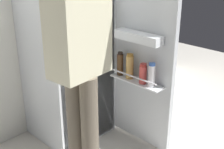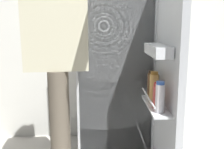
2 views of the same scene
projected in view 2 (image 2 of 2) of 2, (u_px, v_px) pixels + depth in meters
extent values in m
cube|color=silver|center=(113.00, 8.00, 2.47)|extent=(4.40, 0.10, 2.66)
cube|color=silver|center=(115.00, 65.00, 2.24)|extent=(0.63, 0.58, 1.62)
cube|color=white|center=(116.00, 70.00, 1.96)|extent=(0.59, 0.01, 1.58)
cube|color=white|center=(116.00, 59.00, 1.99)|extent=(0.55, 0.09, 0.01)
cube|color=silver|center=(169.00, 76.00, 1.67)|extent=(0.05, 0.60, 1.58)
cube|color=white|center=(155.00, 106.00, 1.71)|extent=(0.12, 0.50, 0.01)
cylinder|color=silver|center=(148.00, 97.00, 1.70)|extent=(0.01, 0.48, 0.01)
cube|color=white|center=(157.00, 50.00, 1.64)|extent=(0.11, 0.42, 0.07)
cylinder|color=white|center=(160.00, 99.00, 1.54)|extent=(0.06, 0.06, 0.18)
cylinder|color=#335BB2|center=(160.00, 83.00, 1.52)|extent=(0.05, 0.05, 0.02)
cylinder|color=brown|center=(151.00, 85.00, 1.88)|extent=(0.06, 0.06, 0.19)
cylinder|color=black|center=(151.00, 72.00, 1.86)|extent=(0.04, 0.04, 0.02)
cylinder|color=tan|center=(154.00, 88.00, 1.77)|extent=(0.06, 0.06, 0.20)
cylinder|color=#996623|center=(154.00, 73.00, 1.75)|extent=(0.05, 0.05, 0.02)
cylinder|color=#DB4C47|center=(157.00, 97.00, 1.63)|extent=(0.06, 0.06, 0.15)
cylinder|color=#B22D28|center=(158.00, 85.00, 1.61)|extent=(0.05, 0.05, 0.02)
cylinder|color=#4C7F3D|center=(101.00, 52.00, 1.98)|extent=(0.07, 0.07, 0.11)
cylinder|color=#665B4C|center=(62.00, 130.00, 1.73)|extent=(0.12, 0.12, 0.88)
cylinder|color=#665B4C|center=(60.00, 138.00, 1.60)|extent=(0.12, 0.12, 0.88)
cube|color=beige|center=(56.00, 18.00, 1.52)|extent=(0.40, 0.25, 0.63)
cylinder|color=beige|center=(59.00, 22.00, 1.71)|extent=(0.08, 0.08, 0.59)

